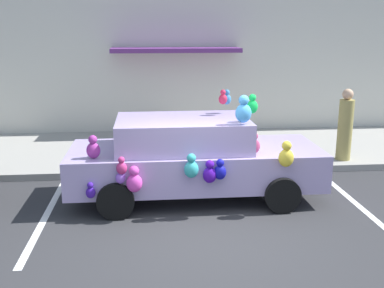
{
  "coord_description": "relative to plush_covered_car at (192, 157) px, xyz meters",
  "views": [
    {
      "loc": [
        -0.91,
        -6.59,
        3.19
      ],
      "look_at": [
        -0.04,
        2.34,
        0.9
      ],
      "focal_mm": 43.21,
      "sensor_mm": 36.0,
      "label": 1
    }
  ],
  "objects": [
    {
      "name": "teddy_bear_on_sidewalk",
      "position": [
        -1.3,
        1.82,
        -0.38
      ],
      "size": [
        0.3,
        0.25,
        0.58
      ],
      "color": "pink",
      "rests_on": "sidewalk"
    },
    {
      "name": "storefront_building",
      "position": [
        0.1,
        5.42,
        2.39
      ],
      "size": [
        24.0,
        1.25,
        6.4
      ],
      "color": "beige",
      "rests_on": "ground"
    },
    {
      "name": "parking_stripe_front",
      "position": [
        3.0,
        -0.72,
        -0.8
      ],
      "size": [
        0.12,
        3.6,
        0.01
      ],
      "primitive_type": "cube",
      "color": "silver",
      "rests_on": "ground"
    },
    {
      "name": "sidewalk",
      "position": [
        0.1,
        3.28,
        -0.73
      ],
      "size": [
        24.0,
        4.0,
        0.15
      ],
      "primitive_type": "cube",
      "color": "gray",
      "rests_on": "ground"
    },
    {
      "name": "ground_plane",
      "position": [
        0.1,
        -1.72,
        -0.8
      ],
      "size": [
        60.0,
        60.0,
        0.0
      ],
      "primitive_type": "plane",
      "color": "#2D2D30"
    },
    {
      "name": "parking_stripe_rear",
      "position": [
        -2.61,
        -0.72,
        -0.8
      ],
      "size": [
        0.12,
        3.6,
        0.01
      ],
      "primitive_type": "cube",
      "color": "silver",
      "rests_on": "ground"
    },
    {
      "name": "pedestrian_near_shopfront",
      "position": [
        3.74,
        1.75,
        0.13
      ],
      "size": [
        0.34,
        0.34,
        1.67
      ],
      "color": "#9D8F4D",
      "rests_on": "sidewalk"
    },
    {
      "name": "plush_covered_car",
      "position": [
        0.0,
        0.0,
        0.0
      ],
      "size": [
        4.67,
        2.1,
        2.06
      ],
      "color": "#A390C0",
      "rests_on": "ground"
    }
  ]
}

